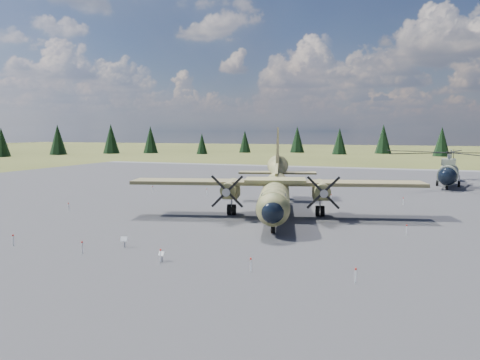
% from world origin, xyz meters
% --- Properties ---
extents(ground, '(500.00, 500.00, 0.00)m').
position_xyz_m(ground, '(0.00, 0.00, 0.00)').
color(ground, brown).
rests_on(ground, ground).
extents(apron, '(120.00, 120.00, 0.04)m').
position_xyz_m(apron, '(0.00, 10.00, 0.00)').
color(apron, slate).
rests_on(apron, ground).
extents(transport_plane, '(27.75, 24.83, 9.21)m').
position_xyz_m(transport_plane, '(4.21, 5.32, 2.65)').
color(transport_plane, '#3C4324').
rests_on(transport_plane, ground).
extents(helicopter_near, '(22.66, 25.35, 5.27)m').
position_xyz_m(helicopter_near, '(21.91, 35.82, 3.74)').
color(helicopter_near, gray).
rests_on(helicopter_near, ground).
extents(info_placard_left, '(0.54, 0.33, 0.79)m').
position_xyz_m(info_placard_left, '(-2.33, -11.06, 0.53)').
color(info_placard_left, gray).
rests_on(info_placard_left, ground).
extents(info_placard_right, '(0.44, 0.27, 0.65)m').
position_xyz_m(info_placard_right, '(1.95, -13.29, 0.43)').
color(info_placard_right, gray).
rests_on(info_placard_right, ground).
extents(barrier_fence, '(33.12, 29.62, 0.85)m').
position_xyz_m(barrier_fence, '(-0.46, -0.08, 0.51)').
color(barrier_fence, silver).
rests_on(barrier_fence, ground).
extents(treeline, '(287.06, 288.70, 10.93)m').
position_xyz_m(treeline, '(-0.09, 4.52, 4.85)').
color(treeline, black).
rests_on(treeline, ground).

